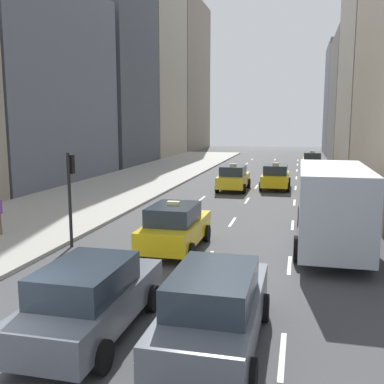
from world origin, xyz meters
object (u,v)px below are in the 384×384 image
Objects in this scene: taxi_third at (276,177)px; traffic_light_pole at (70,184)px; sedan_black_near at (91,298)px; box_truck at (331,203)px; taxi_fourth at (175,227)px; taxi_second at (312,161)px; sedan_silver_behind at (215,308)px; taxi_lead at (233,178)px.

traffic_light_pole is at bearing -111.90° from taxi_third.
sedan_black_near is 10.38m from box_truck.
taxi_fourth is at bearing -99.72° from taxi_third.
taxi_second is at bearing 72.70° from traffic_light_pole.
taxi_second is 0.93× the size of sedan_black_near.
box_truck reaches higher than sedan_black_near.
sedan_black_near is 0.97× the size of sedan_silver_behind.
traffic_light_pole reaches higher than sedan_black_near.
taxi_third is 0.93× the size of sedan_black_near.
taxi_second is at bearing 85.68° from sedan_silver_behind.
taxi_second is 32.14m from traffic_light_pole.
taxi_second is at bearing 81.43° from sedan_black_near.
taxi_second is 37.57m from sedan_black_near.
taxi_fourth is at bearing -100.50° from taxi_second.
box_truck reaches higher than sedan_silver_behind.
box_truck is (5.60, 1.75, 0.83)m from taxi_fourth.
taxi_third is 16.58m from taxi_fourth.
sedan_black_near is (-5.60, -37.15, -0.01)m from taxi_second.
taxi_lead is 1.00× the size of taxi_second.
sedan_black_near is 7.75m from traffic_light_pole.
taxi_lead is 1.00× the size of taxi_fourth.
taxi_second is 1.00× the size of taxi_fourth.
taxi_lead is at bearing 97.29° from sedan_silver_behind.
taxi_fourth is 0.93× the size of sedan_black_near.
sedan_silver_behind reaches higher than sedan_black_near.
taxi_second and taxi_fourth have the same top height.
sedan_silver_behind is at bearing -67.93° from taxi_fourth.
traffic_light_pole is at bearing -173.49° from taxi_fourth.
taxi_second is 1.00× the size of taxi_third.
box_truck is at bearing 12.99° from traffic_light_pole.
taxi_third is at bearing 100.86° from box_truck.
taxi_second reaches higher than sedan_silver_behind.
taxi_lead is 3.11m from taxi_third.
traffic_light_pole is (-9.55, -2.20, 0.70)m from box_truck.
traffic_light_pole is at bearing 121.32° from sedan_black_near.
taxi_third is at bearing 90.00° from sedan_silver_behind.
taxi_fourth reaches higher than sedan_silver_behind.
box_truck is (0.00, -28.45, 0.83)m from taxi_second.
taxi_fourth is at bearing 6.51° from traffic_light_pole.
taxi_fourth is at bearing -162.62° from box_truck.
traffic_light_pole reaches higher than taxi_lead.
taxi_fourth is 7.45m from sedan_silver_behind.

